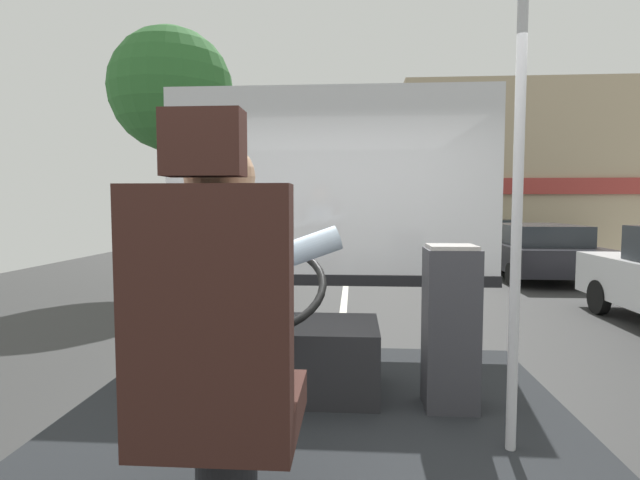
% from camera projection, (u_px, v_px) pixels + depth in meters
% --- Properties ---
extents(ground, '(18.00, 44.00, 0.06)m').
position_uv_depth(ground, '(346.00, 287.00, 10.95)').
color(ground, '#313131').
extents(driver_seat, '(0.48, 0.48, 1.33)m').
position_uv_depth(driver_seat, '(217.00, 372.00, 1.50)').
color(driver_seat, black).
rests_on(driver_seat, bus_floor).
extents(bus_driver, '(0.75, 0.54, 0.80)m').
position_uv_depth(bus_driver, '(226.00, 299.00, 1.59)').
color(bus_driver, '#282833').
rests_on(bus_driver, driver_seat).
extents(steering_console, '(1.10, 1.07, 0.88)m').
position_uv_depth(steering_console, '(281.00, 354.00, 2.81)').
color(steering_console, black).
rests_on(steering_console, bus_floor).
extents(handrail_pole, '(0.04, 0.04, 2.18)m').
position_uv_depth(handrail_pole, '(517.00, 202.00, 2.10)').
color(handrail_pole, '#B7B7BC').
rests_on(handrail_pole, bus_floor).
extents(fare_box, '(0.27, 0.26, 0.87)m').
position_uv_depth(fare_box, '(450.00, 327.00, 2.60)').
color(fare_box, '#333338').
rests_on(fare_box, bus_floor).
extents(windshield_panel, '(2.50, 0.08, 1.48)m').
position_uv_depth(windshield_panel, '(331.00, 208.00, 3.68)').
color(windshield_panel, silver).
extents(street_tree, '(2.61, 2.61, 5.53)m').
position_uv_depth(street_tree, '(172.00, 92.00, 10.58)').
color(street_tree, '#4C3828').
rests_on(street_tree, ground).
extents(shop_building, '(9.61, 5.71, 6.55)m').
position_uv_depth(shop_building, '(511.00, 170.00, 21.26)').
color(shop_building, tan).
rests_on(shop_building, ground).
extents(parked_car_black, '(2.03, 4.38, 1.30)m').
position_uv_depth(parked_car_black, '(535.00, 250.00, 12.20)').
color(parked_car_black, black).
rests_on(parked_car_black, ground).
extents(parked_car_green, '(1.95, 3.96, 1.29)m').
position_uv_depth(parked_car_green, '(483.00, 237.00, 16.81)').
color(parked_car_green, '#195633').
rests_on(parked_car_green, ground).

